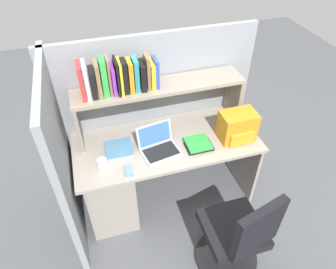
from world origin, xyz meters
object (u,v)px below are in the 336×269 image
at_px(paper_cup, 102,164).
at_px(office_chair, 236,238).
at_px(computer_mouse, 129,171).
at_px(laptop, 158,145).
at_px(tissue_box, 118,148).
at_px(backpack, 237,127).

xyz_separation_m(paper_cup, office_chair, (0.87, -0.70, -0.38)).
distance_m(computer_mouse, office_chair, 0.97).
xyz_separation_m(laptop, computer_mouse, (-0.29, -0.18, -0.03)).
relative_size(laptop, computer_mouse, 3.37).
bearing_deg(office_chair, tissue_box, -63.93).
relative_size(backpack, tissue_box, 1.36).
relative_size(backpack, computer_mouse, 2.88).
bearing_deg(paper_cup, tissue_box, 41.89).
bearing_deg(laptop, paper_cup, -170.99).
height_order(computer_mouse, tissue_box, tissue_box).
bearing_deg(computer_mouse, laptop, 37.76).
bearing_deg(tissue_box, laptop, -9.79).
xyz_separation_m(tissue_box, office_chair, (0.72, -0.83, -0.39)).
distance_m(laptop, paper_cup, 0.48).
distance_m(backpack, computer_mouse, 0.99).
height_order(tissue_box, office_chair, office_chair).
bearing_deg(computer_mouse, backpack, 13.64).
relative_size(computer_mouse, paper_cup, 1.17).
bearing_deg(tissue_box, office_chair, -48.35).
bearing_deg(computer_mouse, tissue_box, 104.46).
xyz_separation_m(laptop, office_chair, (0.40, -0.77, -0.39)).
bearing_deg(backpack, computer_mouse, -172.21).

